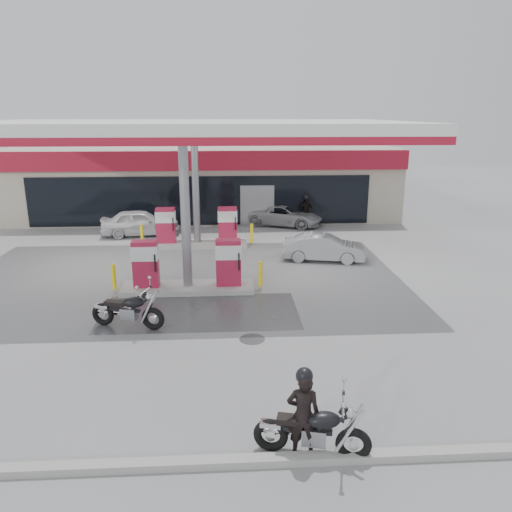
{
  "coord_description": "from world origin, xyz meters",
  "views": [
    {
      "loc": [
        1.37,
        -14.33,
        5.91
      ],
      "look_at": [
        2.34,
        1.96,
        1.2
      ],
      "focal_mm": 35.0,
      "sensor_mm": 36.0,
      "label": 1
    }
  ],
  "objects_px": {
    "biker_main": "(303,415)",
    "biker_walking": "(306,211)",
    "pump_island_near": "(188,271)",
    "parked_car_right": "(285,215)",
    "parked_motorcycle": "(129,311)",
    "parked_car_left": "(24,212)",
    "pump_island_far": "(197,231)",
    "hatchback_silver": "(324,248)",
    "attendant": "(160,224)",
    "main_motorcycle": "(314,432)",
    "sedan_white": "(140,222)"
  },
  "relations": [
    {
      "from": "hatchback_silver",
      "to": "parked_car_right",
      "type": "bearing_deg",
      "value": 18.91
    },
    {
      "from": "sedan_white",
      "to": "biker_walking",
      "type": "xyz_separation_m",
      "value": [
        8.52,
        1.6,
        0.16
      ]
    },
    {
      "from": "parked_motorcycle",
      "to": "parked_car_right",
      "type": "relative_size",
      "value": 0.54
    },
    {
      "from": "pump_island_near",
      "to": "parked_car_right",
      "type": "distance_m",
      "value": 10.97
    },
    {
      "from": "pump_island_near",
      "to": "sedan_white",
      "type": "bearing_deg",
      "value": 109.64
    },
    {
      "from": "pump_island_near",
      "to": "pump_island_far",
      "type": "height_order",
      "value": "same"
    },
    {
      "from": "parked_motorcycle",
      "to": "hatchback_silver",
      "type": "height_order",
      "value": "parked_motorcycle"
    },
    {
      "from": "biker_main",
      "to": "parked_car_right",
      "type": "xyz_separation_m",
      "value": [
        1.85,
        18.76,
        -0.25
      ]
    },
    {
      "from": "parked_car_right",
      "to": "sedan_white",
      "type": "bearing_deg",
      "value": 126.02
    },
    {
      "from": "sedan_white",
      "to": "parked_motorcycle",
      "type": "bearing_deg",
      "value": -178.82
    },
    {
      "from": "pump_island_far",
      "to": "attendant",
      "type": "xyz_separation_m",
      "value": [
        -1.78,
        1.0,
        0.1
      ]
    },
    {
      "from": "main_motorcycle",
      "to": "sedan_white",
      "type": "distance_m",
      "value": 17.96
    },
    {
      "from": "pump_island_far",
      "to": "parked_car_right",
      "type": "xyz_separation_m",
      "value": [
        4.5,
        4.0,
        -0.15
      ]
    },
    {
      "from": "pump_island_far",
      "to": "biker_main",
      "type": "distance_m",
      "value": 15.0
    },
    {
      "from": "pump_island_near",
      "to": "biker_main",
      "type": "relative_size",
      "value": 3.17
    },
    {
      "from": "pump_island_near",
      "to": "main_motorcycle",
      "type": "relative_size",
      "value": 2.47
    },
    {
      "from": "parked_motorcycle",
      "to": "attendant",
      "type": "bearing_deg",
      "value": 107.44
    },
    {
      "from": "pump_island_far",
      "to": "parked_motorcycle",
      "type": "height_order",
      "value": "pump_island_far"
    },
    {
      "from": "hatchback_silver",
      "to": "parked_car_right",
      "type": "height_order",
      "value": "parked_car_right"
    },
    {
      "from": "biker_walking",
      "to": "parked_motorcycle",
      "type": "bearing_deg",
      "value": -135.95
    },
    {
      "from": "sedan_white",
      "to": "attendant",
      "type": "xyz_separation_m",
      "value": [
        1.14,
        -1.2,
        0.16
      ]
    },
    {
      "from": "pump_island_far",
      "to": "hatchback_silver",
      "type": "distance_m",
      "value": 5.99
    },
    {
      "from": "parked_motorcycle",
      "to": "parked_car_right",
      "type": "distance_m",
      "value": 14.31
    },
    {
      "from": "biker_main",
      "to": "parked_car_left",
      "type": "height_order",
      "value": "biker_main"
    },
    {
      "from": "parked_motorcycle",
      "to": "hatchback_silver",
      "type": "bearing_deg",
      "value": 58.39
    },
    {
      "from": "main_motorcycle",
      "to": "biker_main",
      "type": "bearing_deg",
      "value": -178.83
    },
    {
      "from": "pump_island_near",
      "to": "biker_main",
      "type": "xyz_separation_m",
      "value": [
        2.65,
        -8.76,
        0.1
      ]
    },
    {
      "from": "main_motorcycle",
      "to": "parked_car_right",
      "type": "xyz_separation_m",
      "value": [
        1.66,
        18.81,
        0.08
      ]
    },
    {
      "from": "pump_island_far",
      "to": "biker_walking",
      "type": "relative_size",
      "value": 3.16
    },
    {
      "from": "main_motorcycle",
      "to": "pump_island_near",
      "type": "bearing_deg",
      "value": 121.57
    },
    {
      "from": "pump_island_far",
      "to": "sedan_white",
      "type": "bearing_deg",
      "value": 143.06
    },
    {
      "from": "pump_island_far",
      "to": "hatchback_silver",
      "type": "height_order",
      "value": "pump_island_far"
    },
    {
      "from": "pump_island_far",
      "to": "parked_car_left",
      "type": "xyz_separation_m",
      "value": [
        -10.0,
        6.0,
        -0.17
      ]
    },
    {
      "from": "parked_motorcycle",
      "to": "attendant",
      "type": "height_order",
      "value": "attendant"
    },
    {
      "from": "parked_car_right",
      "to": "parked_car_left",
      "type": "bearing_deg",
      "value": 104.54
    },
    {
      "from": "biker_main",
      "to": "sedan_white",
      "type": "distance_m",
      "value": 17.86
    },
    {
      "from": "pump_island_near",
      "to": "parked_car_left",
      "type": "xyz_separation_m",
      "value": [
        -10.0,
        12.0,
        -0.17
      ]
    },
    {
      "from": "parked_motorcycle",
      "to": "parked_car_left",
      "type": "xyz_separation_m",
      "value": [
        -8.55,
        15.01,
        0.04
      ]
    },
    {
      "from": "parked_car_left",
      "to": "parked_car_right",
      "type": "distance_m",
      "value": 14.64
    },
    {
      "from": "biker_main",
      "to": "biker_walking",
      "type": "bearing_deg",
      "value": -90.19
    },
    {
      "from": "parked_car_right",
      "to": "parked_motorcycle",
      "type": "bearing_deg",
      "value": 177.8
    },
    {
      "from": "attendant",
      "to": "biker_main",
      "type": "bearing_deg",
      "value": -174.77
    },
    {
      "from": "main_motorcycle",
      "to": "hatchback_silver",
      "type": "distance_m",
      "value": 12.36
    },
    {
      "from": "biker_main",
      "to": "parked_car_left",
      "type": "xyz_separation_m",
      "value": [
        -12.65,
        20.76,
        -0.27
      ]
    },
    {
      "from": "pump_island_far",
      "to": "sedan_white",
      "type": "xyz_separation_m",
      "value": [
        -2.93,
        2.2,
        -0.06
      ]
    },
    {
      "from": "attendant",
      "to": "parked_car_right",
      "type": "relative_size",
      "value": 0.4
    },
    {
      "from": "attendant",
      "to": "hatchback_silver",
      "type": "height_order",
      "value": "attendant"
    },
    {
      "from": "pump_island_far",
      "to": "main_motorcycle",
      "type": "xyz_separation_m",
      "value": [
        2.84,
        -14.81,
        -0.23
      ]
    },
    {
      "from": "biker_main",
      "to": "parked_motorcycle",
      "type": "bearing_deg",
      "value": -45.7
    },
    {
      "from": "sedan_white",
      "to": "attendant",
      "type": "distance_m",
      "value": 1.67
    }
  ]
}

